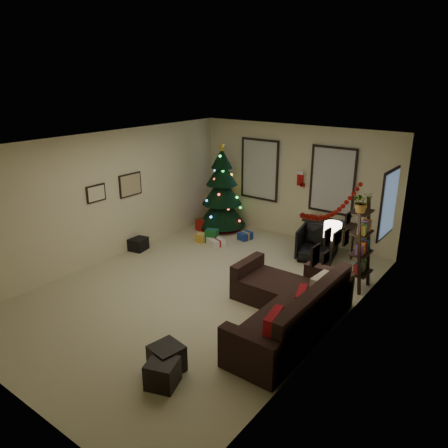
{
  "coord_description": "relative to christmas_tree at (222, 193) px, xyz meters",
  "views": [
    {
      "loc": [
        4.63,
        -5.45,
        3.78
      ],
      "look_at": [
        0.1,
        0.6,
        1.15
      ],
      "focal_mm": 34.78,
      "sensor_mm": 36.0,
      "label": 1
    }
  ],
  "objects": [
    {
      "name": "floor",
      "position": [
        1.72,
        -2.95,
        -0.93
      ],
      "size": [
        7.0,
        7.0,
        0.0
      ],
      "primitive_type": "plane",
      "color": "#B8B18B",
      "rests_on": "ground"
    },
    {
      "name": "ceiling",
      "position": [
        1.72,
        -2.95,
        1.77
      ],
      "size": [
        7.0,
        7.0,
        0.0
      ],
      "primitive_type": "plane",
      "rotation": [
        3.14,
        0.0,
        0.0
      ],
      "color": "white",
      "rests_on": "floor"
    },
    {
      "name": "wall_back",
      "position": [
        1.72,
        0.55,
        0.42
      ],
      "size": [
        5.0,
        0.0,
        5.0
      ],
      "primitive_type": "plane",
      "rotation": [
        1.57,
        0.0,
        0.0
      ],
      "color": "beige",
      "rests_on": "floor"
    },
    {
      "name": "wall_front",
      "position": [
        1.72,
        -6.45,
        0.42
      ],
      "size": [
        5.0,
        0.0,
        5.0
      ],
      "primitive_type": "plane",
      "rotation": [
        -1.57,
        0.0,
        0.0
      ],
      "color": "beige",
      "rests_on": "floor"
    },
    {
      "name": "wall_left",
      "position": [
        -0.78,
        -2.95,
        0.42
      ],
      "size": [
        0.0,
        7.0,
        7.0
      ],
      "primitive_type": "plane",
      "rotation": [
        1.57,
        0.0,
        1.57
      ],
      "color": "beige",
      "rests_on": "floor"
    },
    {
      "name": "wall_right",
      "position": [
        4.22,
        -2.95,
        0.42
      ],
      "size": [
        0.0,
        7.0,
        7.0
      ],
      "primitive_type": "plane",
      "rotation": [
        1.57,
        0.0,
        -1.57
      ],
      "color": "beige",
      "rests_on": "floor"
    },
    {
      "name": "window_back_left",
      "position": [
        0.77,
        0.52,
        0.62
      ],
      "size": [
        1.05,
        0.06,
        1.5
      ],
      "color": "#728CB2",
      "rests_on": "wall_back"
    },
    {
      "name": "window_back_right",
      "position": [
        2.67,
        0.52,
        0.62
      ],
      "size": [
        1.05,
        0.06,
        1.5
      ],
      "color": "#728CB2",
      "rests_on": "wall_back"
    },
    {
      "name": "window_right_wall",
      "position": [
        4.19,
        -0.4,
        0.57
      ],
      "size": [
        0.06,
        0.9,
        1.3
      ],
      "color": "#728CB2",
      "rests_on": "wall_right"
    },
    {
      "name": "christmas_tree",
      "position": [
        0.0,
        0.0,
        0.0
      ],
      "size": [
        1.21,
        1.21,
        2.25
      ],
      "rotation": [
        0.0,
        0.0,
        -0.05
      ],
      "color": "black",
      "rests_on": "floor"
    },
    {
      "name": "presents",
      "position": [
        0.32,
        -0.72,
        -0.82
      ],
      "size": [
        1.5,
        1.01,
        0.3
      ],
      "rotation": [
        0.0,
        0.0,
        -0.36
      ],
      "color": "gold",
      "rests_on": "floor"
    },
    {
      "name": "sofa",
      "position": [
        3.57,
        -2.99,
        -0.65
      ],
      "size": [
        1.84,
        2.68,
        0.86
      ],
      "color": "black",
      "rests_on": "floor"
    },
    {
      "name": "pillow_red_a",
      "position": [
        3.93,
        -4.09,
        -0.29
      ],
      "size": [
        0.19,
        0.46,
        0.45
      ],
      "primitive_type": "cube",
      "rotation": [
        0.0,
        0.0,
        0.16
      ],
      "color": "maroon",
      "rests_on": "sofa"
    },
    {
      "name": "pillow_red_b",
      "position": [
        3.93,
        -3.31,
        -0.29
      ],
      "size": [
        0.25,
        0.45,
        0.44
      ],
      "primitive_type": "cube",
      "rotation": [
        0.0,
        0.0,
        0.32
      ],
      "color": "maroon",
      "rests_on": "sofa"
    },
    {
      "name": "pillow_cream",
      "position": [
        3.93,
        -2.68,
        -0.3
      ],
      "size": [
        0.16,
        0.45,
        0.44
      ],
      "primitive_type": "cube",
      "rotation": [
        0.0,
        0.0,
        -0.07
      ],
      "color": "beige",
      "rests_on": "sofa"
    },
    {
      "name": "ottoman_near",
      "position": [
        2.83,
        -4.96,
        -0.74
      ],
      "size": [
        0.45,
        0.45,
        0.37
      ],
      "primitive_type": "cube",
      "rotation": [
        0.0,
        0.0,
        -0.17
      ],
      "color": "black",
      "rests_on": "floor"
    },
    {
      "name": "ottoman_far",
      "position": [
        2.99,
        -5.2,
        -0.75
      ],
      "size": [
        0.47,
        0.47,
        0.35
      ],
      "primitive_type": "cube",
      "rotation": [
        0.0,
        0.0,
        0.34
      ],
      "color": "black",
      "rests_on": "floor"
    },
    {
      "name": "desk",
      "position": [
        2.86,
        0.27,
        -0.33
      ],
      "size": [
        1.27,
        0.45,
        0.68
      ],
      "color": "black",
      "rests_on": "floor"
    },
    {
      "name": "desk_chair",
      "position": [
        2.82,
        -0.38,
        -0.57
      ],
      "size": [
        0.83,
        0.8,
        0.72
      ],
      "primitive_type": "imported",
      "rotation": [
        0.0,
        0.0,
        0.22
      ],
      "color": "black",
      "rests_on": "floor"
    },
    {
      "name": "bookshelf",
      "position": [
        4.02,
        -1.12,
        -0.1
      ],
      "size": [
        0.3,
        0.51,
        1.71
      ],
      "color": "black",
      "rests_on": "floor"
    },
    {
      "name": "potted_plant",
      "position": [
        4.02,
        -1.42,
        0.87
      ],
      "size": [
        0.56,
        0.55,
        0.47
      ],
      "primitive_type": "imported",
      "rotation": [
        0.0,
        0.0,
        0.72
      ],
      "color": "#4C4C4C",
      "rests_on": "bookshelf"
    },
    {
      "name": "floor_lamp",
      "position": [
        3.67,
        -1.72,
        0.23
      ],
      "size": [
        0.29,
        0.29,
        1.39
      ],
      "rotation": [
        0.0,
        0.0,
        0.26
      ],
      "color": "black",
      "rests_on": "floor"
    },
    {
      "name": "art_map",
      "position": [
        -0.76,
        -2.29,
        0.57
      ],
      "size": [
        0.04,
        0.6,
        0.5
      ],
      "color": "black",
      "rests_on": "wall_left"
    },
    {
      "name": "art_abstract",
      "position": [
        -0.76,
        -3.2,
        0.57
      ],
      "size": [
        0.04,
        0.45,
        0.35
      ],
      "color": "black",
      "rests_on": "wall_left"
    },
    {
      "name": "gallery",
      "position": [
        4.2,
        -3.02,
        0.64
      ],
      "size": [
        0.03,
        1.25,
        0.54
      ],
      "color": "black",
      "rests_on": "wall_right"
    },
    {
      "name": "garland",
      "position": [
        4.17,
        -2.98,
        1.16
      ],
      "size": [
        0.08,
        1.9,
        0.3
      ],
      "primitive_type": null,
      "color": "#A5140C",
      "rests_on": "wall_right"
    },
    {
      "name": "stocking_left",
      "position": [
        1.58,
        0.64,
        0.48
      ],
      "size": [
        0.2,
        0.05,
        0.36
      ],
      "color": "#990F0C",
      "rests_on": "wall_back"
    },
    {
      "name": "stocking_right",
      "position": [
        1.91,
        0.48,
        0.57
      ],
      "size": [
        0.2,
        0.05,
        0.36
      ],
      "color": "#990F0C",
      "rests_on": "wall_back"
    },
    {
      "name": "storage_bin",
      "position": [
        -0.75,
        -2.31,
        -0.79
      ],
      "size": [
        0.62,
        0.47,
        0.28
      ],
      "primitive_type": "cube",
      "rotation": [
        0.0,
        0.0,
        0.2
      ],
      "color": "black",
      "rests_on": "floor"
    }
  ]
}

